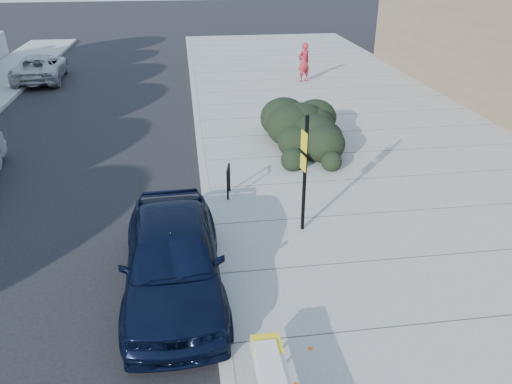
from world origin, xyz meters
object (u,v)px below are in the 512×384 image
bike_rack (228,178)px  sedan_navy (173,257)px  sign_post (304,168)px  pedestrian (304,62)px  suv_silver (40,67)px

bike_rack → sedan_navy: (-1.40, -3.76, 0.15)m
sign_post → pedestrian: sign_post is taller
sign_post → sedan_navy: size_ratio=0.59×
sedan_navy → pedestrian: (6.17, 15.71, 0.28)m
sedan_navy → pedestrian: 16.88m
bike_rack → sign_post: bearing=-42.6°
bike_rack → pedestrian: (4.77, 11.95, 0.43)m
bike_rack → pedestrian: size_ratio=0.44×
sign_post → pedestrian: size_ratio=1.49×
pedestrian → sedan_navy: bearing=42.0°
sign_post → suv_silver: sign_post is taller
sedan_navy → pedestrian: bearing=67.0°
bike_rack → suv_silver: suv_silver is taller
sign_post → suv_silver: size_ratio=0.58×
sign_post → bike_rack: bearing=118.7°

